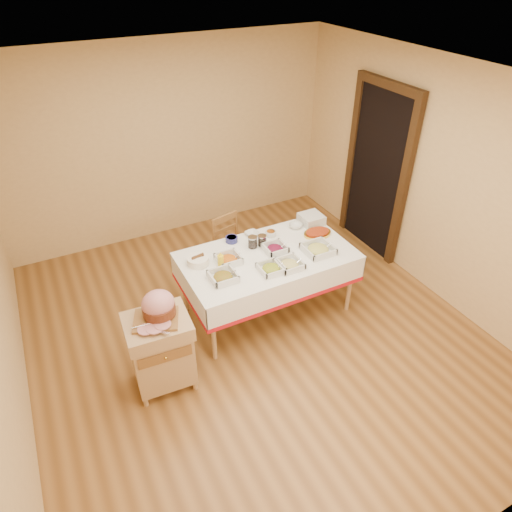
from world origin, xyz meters
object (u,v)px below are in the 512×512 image
(butcher_cart, at_px, (161,349))
(plate_stack, at_px, (311,219))
(bread_basket, at_px, (198,260))
(dining_chair, at_px, (232,250))
(mustard_bottle, at_px, (221,261))
(dining_table, at_px, (267,267))
(brass_platter, at_px, (317,233))
(preserve_jar_right, at_px, (262,241))
(preserve_jar_left, at_px, (253,243))
(ham_on_board, at_px, (158,307))

(butcher_cart, height_order, plate_stack, plate_stack)
(bread_basket, xyz_separation_m, plate_stack, (1.48, 0.17, 0.01))
(dining_chair, bearing_deg, mustard_bottle, -122.52)
(dining_table, distance_m, butcher_cart, 1.45)
(butcher_cart, distance_m, plate_stack, 2.32)
(dining_table, relative_size, brass_platter, 5.54)
(preserve_jar_right, distance_m, plate_stack, 0.75)
(preserve_jar_left, xyz_separation_m, plate_stack, (0.84, 0.14, -0.01))
(preserve_jar_right, relative_size, bread_basket, 0.55)
(butcher_cart, xyz_separation_m, preserve_jar_left, (1.29, 0.69, 0.37))
(ham_on_board, bearing_deg, bread_basket, 46.48)
(plate_stack, bearing_deg, preserve_jar_left, -170.27)
(dining_chair, height_order, preserve_jar_right, preserve_jar_right)
(preserve_jar_right, relative_size, mustard_bottle, 0.64)
(butcher_cart, height_order, preserve_jar_right, preserve_jar_right)
(preserve_jar_left, relative_size, plate_stack, 0.52)
(preserve_jar_right, bearing_deg, plate_stack, 12.30)
(ham_on_board, height_order, bread_basket, ham_on_board)
(preserve_jar_left, relative_size, brass_platter, 0.40)
(plate_stack, relative_size, brass_platter, 0.77)
(preserve_jar_right, height_order, plate_stack, preserve_jar_right)
(plate_stack, bearing_deg, bread_basket, -173.58)
(butcher_cart, height_order, preserve_jar_left, preserve_jar_left)
(butcher_cart, bearing_deg, dining_table, 19.89)
(mustard_bottle, height_order, brass_platter, mustard_bottle)
(butcher_cart, height_order, brass_platter, brass_platter)
(butcher_cart, distance_m, preserve_jar_left, 1.51)
(bread_basket, relative_size, brass_platter, 0.69)
(ham_on_board, relative_size, bread_basket, 1.79)
(dining_chair, xyz_separation_m, ham_on_board, (-1.21, -1.13, 0.46))
(brass_platter, bearing_deg, dining_chair, 144.56)
(dining_chair, distance_m, bread_basket, 0.85)
(dining_chair, relative_size, bread_basket, 3.86)
(butcher_cart, relative_size, bread_basket, 3.53)
(preserve_jar_right, xyz_separation_m, mustard_bottle, (-0.57, -0.18, 0.03))
(dining_table, relative_size, bread_basket, 8.05)
(dining_table, height_order, brass_platter, brass_platter)
(preserve_jar_right, bearing_deg, ham_on_board, -154.48)
(butcher_cart, xyz_separation_m, preserve_jar_right, (1.39, 0.68, 0.36))
(dining_table, distance_m, preserve_jar_left, 0.31)
(preserve_jar_left, relative_size, preserve_jar_right, 1.05)
(ham_on_board, bearing_deg, dining_chair, 43.05)
(butcher_cart, distance_m, preserve_jar_right, 1.59)
(dining_table, bearing_deg, ham_on_board, -160.78)
(brass_platter, bearing_deg, ham_on_board, -164.51)
(dining_chair, bearing_deg, plate_stack, -20.19)
(dining_chair, distance_m, preserve_jar_right, 0.62)
(ham_on_board, xyz_separation_m, mustard_bottle, (0.78, 0.46, -0.07))
(plate_stack, bearing_deg, butcher_cart, -158.51)
(preserve_jar_left, distance_m, preserve_jar_right, 0.11)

